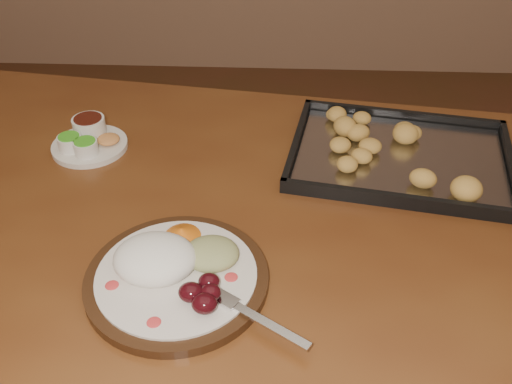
{
  "coord_description": "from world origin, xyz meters",
  "views": [
    {
      "loc": [
        -0.05,
        -0.94,
        1.4
      ],
      "look_at": [
        -0.09,
        -0.13,
        0.77
      ],
      "focal_mm": 40.0,
      "sensor_mm": 36.0,
      "label": 1
    }
  ],
  "objects": [
    {
      "name": "ground",
      "position": [
        0.0,
        0.0,
        0.0
      ],
      "size": [
        4.0,
        4.0,
        0.0
      ],
      "primitive_type": "plane",
      "color": "#542B1D",
      "rests_on": "ground"
    },
    {
      "name": "dining_table",
      "position": [
        -0.13,
        -0.16,
        0.65
      ],
      "size": [
        1.61,
        1.09,
        0.75
      ],
      "rotation": [
        0.0,
        0.0,
        -0.13
      ],
      "color": "brown",
      "rests_on": "ground"
    },
    {
      "name": "dinner_plate",
      "position": [
        -0.2,
        -0.33,
        0.77
      ],
      "size": [
        0.34,
        0.28,
        0.06
      ],
      "rotation": [
        0.0,
        0.0,
        -0.56
      ],
      "color": "black",
      "rests_on": "dining_table"
    },
    {
      "name": "condiment_saucer",
      "position": [
        -0.44,
        0.03,
        0.77
      ],
      "size": [
        0.15,
        0.15,
        0.05
      ],
      "rotation": [
        0.0,
        0.0,
        -0.1
      ],
      "color": "silver",
      "rests_on": "dining_table"
    },
    {
      "name": "baking_tray",
      "position": [
        0.19,
        0.01,
        0.77
      ],
      "size": [
        0.48,
        0.39,
        0.04
      ],
      "rotation": [
        0.0,
        0.0,
        -0.17
      ],
      "color": "black",
      "rests_on": "dining_table"
    }
  ]
}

